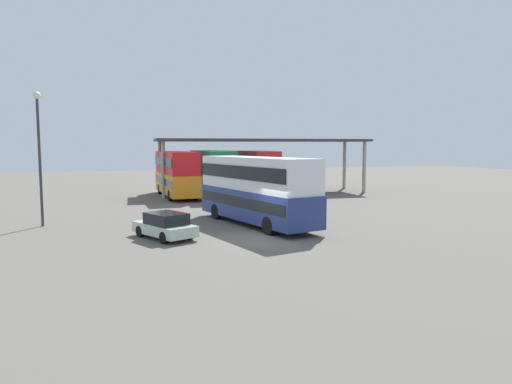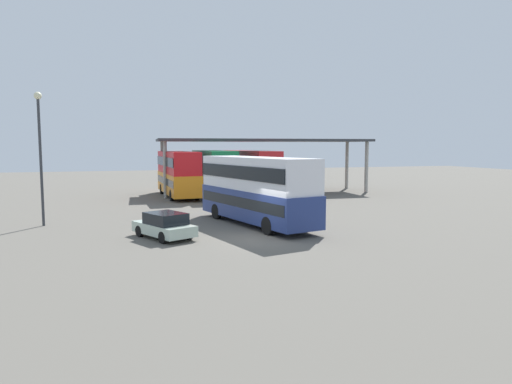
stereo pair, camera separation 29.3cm
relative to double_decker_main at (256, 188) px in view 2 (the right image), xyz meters
name	(u,v)px [view 2 (the right image)]	position (x,y,z in m)	size (l,w,h in m)	color
ground_plane	(259,238)	(-1.08, -4.07, -2.26)	(140.00, 140.00, 0.00)	#5C5850
double_decker_main	(256,188)	(0.00, 0.00, 0.00)	(4.85, 10.54, 4.12)	navy
parked_hatchback	(164,225)	(-5.78, -2.60, -1.59)	(3.16, 4.14, 1.35)	#AEC3B1
double_decker_near_canopy	(178,172)	(-2.47, 17.00, 0.07)	(2.91, 10.33, 4.26)	orange
double_decker_mid_row	(213,171)	(0.89, 16.87, 0.11)	(2.51, 10.62, 4.34)	silver
double_decker_far_right	(251,170)	(5.21, 18.76, 0.09)	(3.13, 11.63, 4.30)	orange
depot_canopy	(265,142)	(6.53, 18.03, 2.88)	(21.80, 6.78, 5.48)	#33353A
lamppost_tall	(40,143)	(-12.36, 3.33, 2.73)	(0.44, 0.44, 7.94)	#33353A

